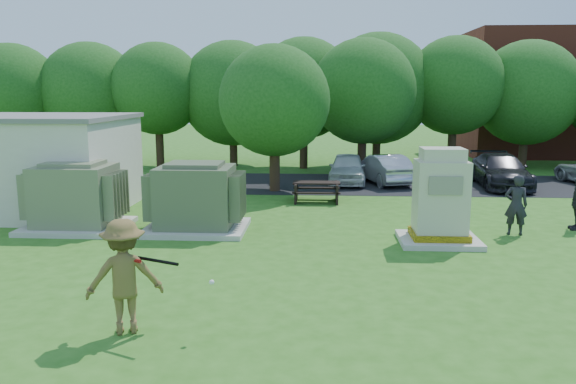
# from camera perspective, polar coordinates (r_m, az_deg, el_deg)

# --- Properties ---
(ground) EXTENTS (120.00, 120.00, 0.00)m
(ground) POSITION_cam_1_polar(r_m,az_deg,el_deg) (12.57, -1.08, -9.09)
(ground) COLOR #2D6619
(ground) RESTS_ON ground
(parking_strip) EXTENTS (20.00, 6.00, 0.01)m
(parking_strip) POSITION_cam_1_polar(r_m,az_deg,el_deg) (26.37, 16.62, 0.71)
(parking_strip) COLOR #232326
(parking_strip) RESTS_ON ground
(transformer_left) EXTENTS (3.00, 2.40, 2.07)m
(transformer_left) POSITION_cam_1_polar(r_m,az_deg,el_deg) (18.21, -20.77, -0.53)
(transformer_left) COLOR beige
(transformer_left) RESTS_ON ground
(transformer_right) EXTENTS (3.00, 2.40, 2.07)m
(transformer_right) POSITION_cam_1_polar(r_m,az_deg,el_deg) (17.04, -9.34, -0.70)
(transformer_right) COLOR beige
(transformer_right) RESTS_ON ground
(generator_cabinet) EXTENTS (2.17, 1.77, 2.64)m
(generator_cabinet) POSITION_cam_1_polar(r_m,az_deg,el_deg) (15.96, 15.21, -0.98)
(generator_cabinet) COLOR beige
(generator_cabinet) RESTS_ON ground
(picnic_table) EXTENTS (1.79, 1.34, 0.77)m
(picnic_table) POSITION_cam_1_polar(r_m,az_deg,el_deg) (21.35, 2.91, 0.27)
(picnic_table) COLOR black
(picnic_table) RESTS_ON ground
(batter) EXTENTS (1.48, 1.13, 2.02)m
(batter) POSITION_cam_1_polar(r_m,az_deg,el_deg) (10.16, -16.30, -8.23)
(batter) COLOR brown
(batter) RESTS_ON ground
(person_by_generator) EXTENTS (0.71, 0.53, 1.78)m
(person_by_generator) POSITION_cam_1_polar(r_m,az_deg,el_deg) (17.63, 22.16, -1.22)
(person_by_generator) COLOR black
(person_by_generator) RESTS_ON ground
(car_white) EXTENTS (1.87, 4.12, 1.37)m
(car_white) POSITION_cam_1_polar(r_m,az_deg,el_deg) (25.81, 6.04, 2.41)
(car_white) COLOR silver
(car_white) RESTS_ON ground
(car_silver_a) EXTENTS (2.52, 4.31, 1.34)m
(car_silver_a) POSITION_cam_1_polar(r_m,az_deg,el_deg) (26.00, 9.68, 2.35)
(car_silver_a) COLOR #ABABB0
(car_silver_a) RESTS_ON ground
(car_dark) EXTENTS (2.24, 5.00, 1.42)m
(car_dark) POSITION_cam_1_polar(r_m,az_deg,el_deg) (26.44, 20.76, 2.05)
(car_dark) COLOR black
(car_dark) RESTS_ON ground
(batting_equipment) EXTENTS (1.45, 0.40, 0.46)m
(batting_equipment) POSITION_cam_1_polar(r_m,az_deg,el_deg) (9.81, -12.66, -7.20)
(batting_equipment) COLOR black
(batting_equipment) RESTS_ON ground
(tree_row) EXTENTS (41.30, 13.30, 7.30)m
(tree_row) POSITION_cam_1_polar(r_m,az_deg,el_deg) (30.34, 4.97, 10.15)
(tree_row) COLOR #47301E
(tree_row) RESTS_ON ground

